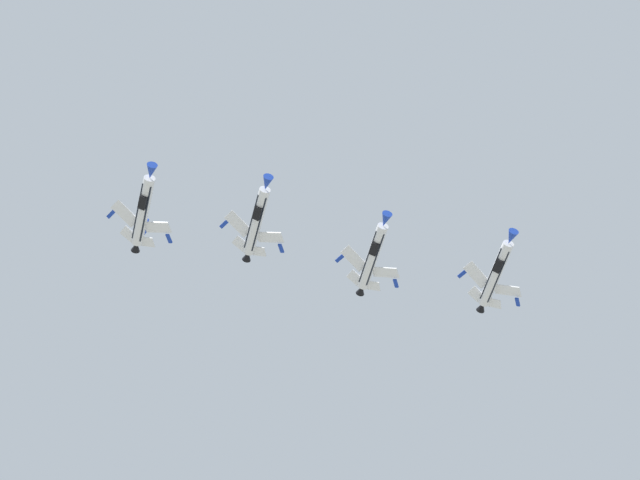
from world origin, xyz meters
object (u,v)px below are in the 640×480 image
(fighter_jet_right_wing, at_px, (257,220))
(fighter_jet_left_outer, at_px, (143,209))
(fighter_jet_lead, at_px, (496,272))
(fighter_jet_left_wing, at_px, (373,255))

(fighter_jet_right_wing, bearing_deg, fighter_jet_left_outer, 0.55)
(fighter_jet_lead, bearing_deg, fighter_jet_left_wing, -8.21)
(fighter_jet_left_wing, height_order, fighter_jet_right_wing, fighter_jet_right_wing)
(fighter_jet_lead, relative_size, fighter_jet_left_outer, 1.00)
(fighter_jet_lead, bearing_deg, fighter_jet_right_wing, -0.90)
(fighter_jet_left_wing, xyz_separation_m, fighter_jet_left_outer, (-34.08, -8.85, -2.51))
(fighter_jet_lead, distance_m, fighter_jet_left_wing, 18.78)
(fighter_jet_right_wing, height_order, fighter_jet_left_outer, fighter_jet_right_wing)
(fighter_jet_lead, distance_m, fighter_jet_right_wing, 36.99)
(fighter_jet_lead, xyz_separation_m, fighter_jet_left_wing, (-18.66, -0.88, 1.95))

